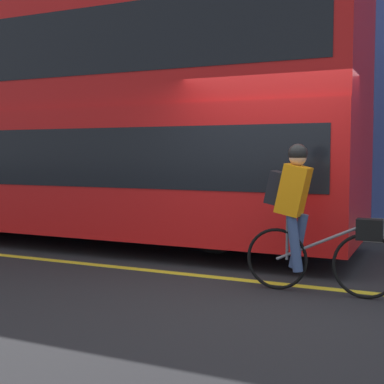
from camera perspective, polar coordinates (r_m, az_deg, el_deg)
The scene contains 6 objects.
ground_plane at distance 6.27m, azimuth 7.08°, elevation -9.97°, with size 80.00×80.00×0.00m, color #232326.
road_center_line at distance 6.47m, azimuth 7.65°, elevation -9.50°, with size 50.00×0.14×0.01m, color yellow.
sidewalk_curb at distance 11.09m, azimuth 14.92°, elevation -3.57°, with size 60.00×2.59×0.12m.
building_facade at distance 12.55m, azimuth 16.33°, elevation 12.21°, with size 60.00×0.30×6.64m.
bus at distance 10.03m, azimuth -16.27°, elevation 7.50°, with size 11.24×2.45×3.88m.
cyclist_on_bike at distance 5.94m, azimuth 11.91°, elevation -2.20°, with size 1.65×0.32×1.63m.
Camera 1 is at (1.81, -5.81, 1.53)m, focal length 50.00 mm.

